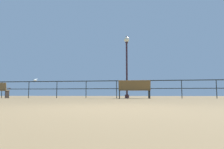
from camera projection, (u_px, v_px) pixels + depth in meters
ground_plane at (108, 109)px, 3.11m from camera, size 60.00×60.00×0.00m
pier_railing at (132, 85)px, 12.16m from camera, size 24.58×0.05×1.07m
bench_near_left at (134, 88)px, 11.29m from camera, size 1.77×0.73×1.01m
lamppost_center at (127, 61)px, 12.51m from camera, size 0.33×0.33×3.88m
seagull_on_rail at (35, 80)px, 13.08m from camera, size 0.20×0.39×0.18m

